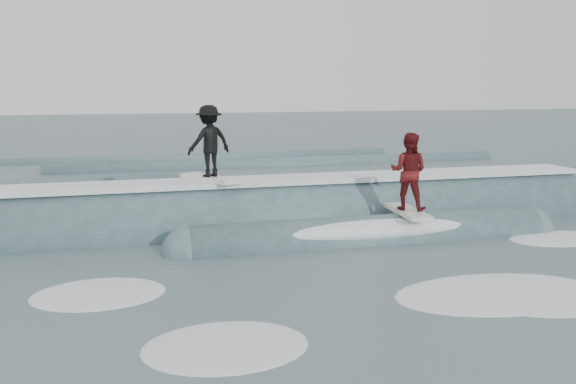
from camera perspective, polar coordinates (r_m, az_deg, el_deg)
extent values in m
plane|color=#394E54|center=(12.76, 5.04, -7.76)|extent=(160.00, 160.00, 0.00)
cylinder|color=#35565A|center=(17.43, -0.90, -3.05)|extent=(20.17, 2.39, 2.39)
cylinder|color=#35565A|center=(15.97, 7.43, -4.28)|extent=(9.00, 1.25, 1.25)
sphere|color=#35565A|center=(14.82, -8.84, -5.40)|extent=(1.25, 1.25, 1.25)
sphere|color=#35565A|center=(18.20, 20.58, -3.13)|extent=(1.25, 1.25, 1.25)
cube|color=white|center=(17.20, -0.91, 1.07)|extent=(18.00, 1.30, 0.14)
ellipsoid|color=white|center=(15.91, 7.45, -3.23)|extent=(7.60, 1.30, 0.60)
cube|color=white|center=(16.81, -6.96, 1.22)|extent=(1.40, 2.03, 0.10)
imported|color=black|center=(16.70, -7.03, 4.53)|extent=(1.36, 1.06, 1.85)
cube|color=silver|center=(16.22, 10.56, -1.71)|extent=(0.72, 2.04, 0.10)
imported|color=#551010|center=(16.06, 10.66, 1.82)|extent=(1.18, 1.14, 1.91)
ellipsoid|color=white|center=(12.41, 22.58, -8.97)|extent=(2.60, 1.77, 0.10)
ellipsoid|color=white|center=(17.39, 22.95, -3.84)|extent=(2.71, 1.85, 0.10)
ellipsoid|color=white|center=(12.52, 18.17, -8.54)|extent=(3.19, 2.18, 0.10)
ellipsoid|color=white|center=(12.38, -16.48, -8.67)|extent=(2.58, 1.76, 0.10)
ellipsoid|color=white|center=(9.68, -5.57, -13.49)|extent=(3.02, 2.06, 0.10)
cylinder|color=#35565A|center=(30.75, -0.20, 2.38)|extent=(22.00, 0.80, 0.80)
cylinder|color=#35565A|center=(33.84, -8.86, 2.91)|extent=(22.00, 0.60, 0.60)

